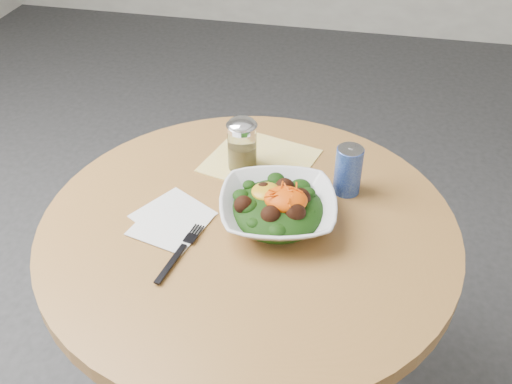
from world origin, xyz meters
TOP-DOWN VIEW (x-y plane):
  - table at (0.00, 0.00)m, footprint 0.90×0.90m
  - cloth_napkin at (-0.02, 0.23)m, footprint 0.29×0.28m
  - paper_napkins at (-0.16, -0.03)m, footprint 0.19×0.21m
  - salad_bowl at (0.06, 0.02)m, footprint 0.29×0.29m
  - fork at (-0.11, -0.12)m, footprint 0.05×0.18m
  - spice_shaker at (-0.06, 0.19)m, footprint 0.07×0.07m
  - beverage_can at (0.20, 0.15)m, footprint 0.06×0.06m

SIDE VIEW (x-z plane):
  - table at x=0.00m, z-range 0.18..0.93m
  - cloth_napkin at x=-0.02m, z-range 0.75..0.75m
  - paper_napkins at x=-0.16m, z-range 0.75..0.75m
  - fork at x=-0.11m, z-range 0.75..0.76m
  - salad_bowl at x=0.06m, z-range 0.74..0.83m
  - beverage_can at x=0.20m, z-range 0.75..0.87m
  - spice_shaker at x=-0.06m, z-range 0.75..0.88m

